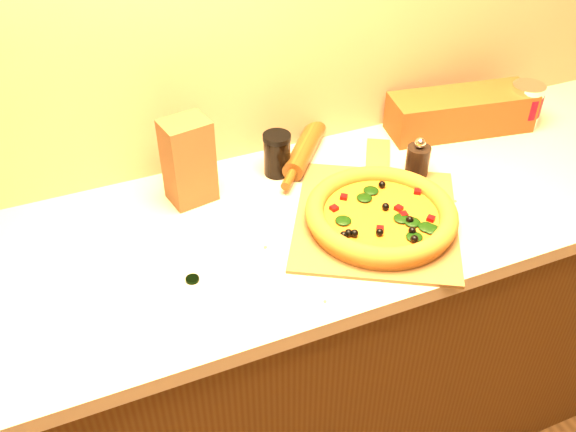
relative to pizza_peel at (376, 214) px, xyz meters
The scene contains 11 objects.
cabinet 0.53m from the pizza_peel, 164.72° to the left, with size 2.80×0.65×0.86m, color #4D2C10.
countertop 0.25m from the pizza_peel, 164.72° to the left, with size 2.84×0.68×0.04m, color #C3B398.
pizza_peel is the anchor object (origin of this frame).
pizza 0.05m from the pizza_peel, 104.08° to the right, with size 0.37×0.37×0.05m.
bottle_cap 0.49m from the pizza_peel, behind, with size 0.03×0.03×0.01m, color black.
pepper_grinder 0.22m from the pizza_peel, 31.43° to the left, with size 0.06×0.06×0.12m.
rolling_pin 0.33m from the pizza_peel, 97.30° to the left, with size 0.29×0.34×0.06m.
coffee_canister 0.66m from the pizza_peel, 19.61° to the left, with size 0.10×0.10×0.13m.
bread_bag 0.51m from the pizza_peel, 32.39° to the left, with size 0.42×0.14×0.12m, color brown.
paper_bag 0.48m from the pizza_peel, 147.82° to the left, with size 0.11×0.09×0.22m, color brown.
dark_jar 0.32m from the pizza_peel, 119.89° to the left, with size 0.07×0.07×0.12m.
Camera 1 is at (-0.45, 0.30, 1.89)m, focal length 40.00 mm.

